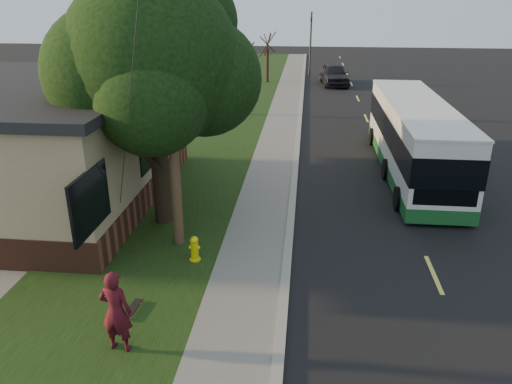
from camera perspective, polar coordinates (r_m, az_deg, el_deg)
ground at (r=14.12m, az=3.52°, el=-8.53°), size 120.00×120.00×0.00m
road at (r=23.56m, az=14.43°, el=3.61°), size 8.00×80.00×0.01m
curb at (r=23.27m, az=4.65°, el=4.16°), size 0.25×80.00×0.12m
sidewalk at (r=23.32m, az=2.18°, el=4.20°), size 2.00×80.00×0.08m
grass_verge at (r=23.78m, az=-6.29°, el=4.43°), size 5.00×80.00×0.07m
building_lot at (r=27.63m, az=-27.09°, el=4.58°), size 15.00×80.00×0.04m
fire_hydrant at (r=14.21m, az=-7.03°, el=-6.43°), size 0.32×0.32×0.74m
utility_pole at (r=13.89m, az=-9.84°, el=11.20°), size 2.86×3.21×9.07m
leafy_tree at (r=15.62m, az=-11.51°, el=14.25°), size 6.30×6.00×7.80m
bare_tree_near at (r=30.82m, az=-1.49°, el=12.64°), size 1.38×1.21×4.31m
bare_tree_far at (r=42.61m, az=1.31°, el=15.04°), size 1.38×1.21×4.03m
traffic_signal at (r=46.33m, az=6.26°, el=16.93°), size 0.18×0.22×5.50m
transit_bus at (r=21.71m, az=17.62°, el=6.10°), size 2.54×11.02×2.99m
skateboarder at (r=10.99m, az=-15.72°, el=-12.99°), size 0.72×0.51×1.87m
skateboard_main at (r=12.54m, az=-13.96°, el=-12.85°), size 0.29×0.84×0.08m
dumpster at (r=23.79m, az=-19.03°, el=5.00°), size 1.78×1.60×1.29m
distant_car at (r=42.28m, az=8.93°, el=13.16°), size 2.51×5.18×1.70m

